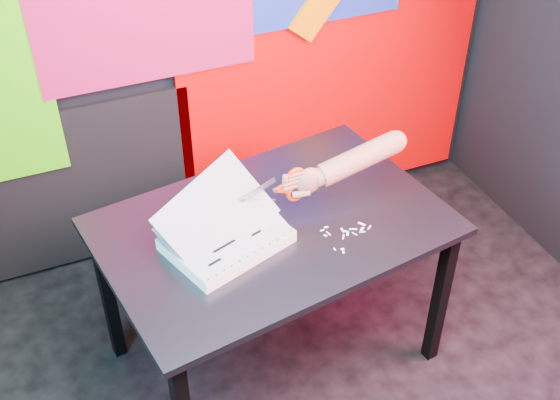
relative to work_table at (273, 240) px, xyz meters
name	(u,v)px	position (x,y,z in m)	size (l,w,h in m)	color
room	(368,170)	(0.05, -0.55, 0.68)	(3.01, 3.01, 2.71)	black
backdrop	(219,64)	(0.11, 0.91, 0.29)	(2.88, 0.05, 2.08)	#D20002
work_table	(273,240)	(0.00, 0.00, 0.00)	(1.39, 1.03, 0.75)	black
printout_stack	(226,239)	(-0.20, -0.05, 0.11)	(0.50, 0.42, 0.31)	silver
scissors	(291,186)	(0.08, 0.02, 0.22)	(0.26, 0.02, 0.15)	#BBBBBB
hand_forearm	(351,162)	(0.33, 0.03, 0.25)	(0.51, 0.10, 0.17)	#A06053
paper_clippings	(347,232)	(0.23, -0.16, 0.08)	(0.19, 0.16, 0.00)	silver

